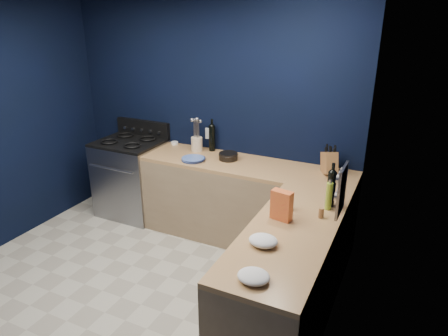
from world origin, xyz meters
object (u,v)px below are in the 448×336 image
Objects in this scene: gas_range at (132,179)px; crouton_bag at (282,205)px; knife_block at (329,163)px; utensil_crock at (197,144)px; plate_stack at (193,159)px.

crouton_bag is (2.25, -0.99, 0.56)m from gas_range.
knife_block reaches higher than crouton_bag.
utensil_crock is 1.82m from crouton_bag.
utensil_crock is 1.53m from knife_block.
utensil_crock reaches higher than gas_range.
plate_stack reaches higher than gas_range.
knife_block is (1.41, 0.27, 0.09)m from plate_stack.
crouton_bag reaches higher than utensil_crock.
knife_block is at bearing 3.31° from gas_range.
gas_range is at bearing -168.42° from utensil_crock.
utensil_crock is 0.74× the size of knife_block.
utensil_crock is 0.68× the size of crouton_bag.
utensil_crock is (0.84, 0.17, 0.52)m from gas_range.
gas_range is at bearing 172.38° from plate_stack.
gas_range is 3.83× the size of crouton_bag.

